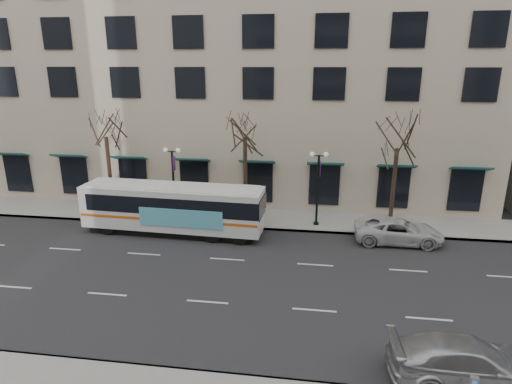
% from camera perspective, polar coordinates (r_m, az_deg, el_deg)
% --- Properties ---
extents(ground, '(160.00, 160.00, 0.00)m').
position_cam_1_polar(ground, '(22.82, -5.06, -11.42)').
color(ground, black).
rests_on(ground, ground).
extents(sidewalk_far, '(80.00, 4.00, 0.15)m').
position_cam_1_polar(sidewalk_far, '(30.48, 8.00, -3.88)').
color(sidewalk_far, gray).
rests_on(sidewalk_far, ground).
extents(building_hotel, '(40.00, 20.00, 24.00)m').
position_cam_1_polar(building_hotel, '(41.11, -1.50, 18.55)').
color(building_hotel, '#BCAA8F').
rests_on(building_hotel, ground).
extents(tree_far_left, '(3.60, 3.60, 8.34)m').
position_cam_1_polar(tree_far_left, '(32.21, -19.53, 8.62)').
color(tree_far_left, black).
rests_on(tree_far_left, ground).
extents(tree_far_mid, '(3.60, 3.60, 8.55)m').
position_cam_1_polar(tree_far_mid, '(28.99, -1.49, 9.16)').
color(tree_far_mid, black).
rests_on(tree_far_mid, ground).
extents(tree_far_right, '(3.60, 3.60, 8.06)m').
position_cam_1_polar(tree_far_right, '(29.15, 18.47, 7.39)').
color(tree_far_right, black).
rests_on(tree_far_right, ground).
extents(lamp_post_left, '(1.22, 0.45, 5.21)m').
position_cam_1_polar(lamp_post_left, '(30.43, -10.94, 1.61)').
color(lamp_post_left, black).
rests_on(lamp_post_left, ground).
extents(lamp_post_right, '(1.22, 0.45, 5.21)m').
position_cam_1_polar(lamp_post_right, '(28.83, 8.24, 0.90)').
color(lamp_post_right, black).
rests_on(lamp_post_right, ground).
extents(city_bus, '(11.98, 3.13, 3.22)m').
position_cam_1_polar(city_bus, '(28.35, -10.87, -2.02)').
color(city_bus, silver).
rests_on(city_bus, ground).
extents(silver_car, '(5.52, 2.49, 1.57)m').
position_cam_1_polar(silver_car, '(17.68, 26.33, -19.59)').
color(silver_car, '#AFB1B7').
rests_on(silver_car, ground).
extents(white_pickup, '(5.39, 2.50, 1.50)m').
position_cam_1_polar(white_pickup, '(28.14, 18.45, -4.95)').
color(white_pickup, silver).
rests_on(white_pickup, ground).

